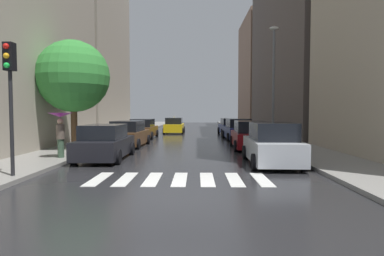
% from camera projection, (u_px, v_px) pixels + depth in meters
% --- Properties ---
extents(ground_plane, '(28.00, 72.00, 0.04)m').
position_uv_depth(ground_plane, '(191.00, 134.00, 32.20)').
color(ground_plane, '#232326').
extents(sidewalk_left, '(3.00, 72.00, 0.15)m').
position_uv_depth(sidewalk_left, '(127.00, 133.00, 32.29)').
color(sidewalk_left, gray).
rests_on(sidewalk_left, ground).
extents(sidewalk_right, '(3.00, 72.00, 0.15)m').
position_uv_depth(sidewalk_right, '(256.00, 133.00, 32.11)').
color(sidewalk_right, gray).
rests_on(sidewalk_right, ground).
extents(crosswalk_stripes, '(5.85, 2.20, 0.01)m').
position_uv_depth(crosswalk_stripes, '(180.00, 179.00, 10.54)').
color(crosswalk_stripes, silver).
rests_on(crosswalk_stripes, ground).
extents(building_left_mid, '(6.00, 13.32, 16.51)m').
position_uv_depth(building_left_mid, '(89.00, 56.00, 34.16)').
color(building_left_mid, '#9E9384').
rests_on(building_left_mid, ground).
extents(building_right_mid, '(6.00, 20.81, 20.37)m').
position_uv_depth(building_right_mid, '(300.00, 33.00, 32.23)').
color(building_right_mid, '#564C47').
rests_on(building_right_mid, ground).
extents(building_right_far, '(6.00, 13.03, 16.75)m').
position_uv_depth(building_right_far, '(263.00, 73.00, 50.40)').
color(building_right_far, '#8C6B56').
rests_on(building_right_far, ground).
extents(parked_car_left_nearest, '(2.13, 4.59, 1.64)m').
position_uv_depth(parked_car_left_nearest, '(105.00, 143.00, 14.96)').
color(parked_car_left_nearest, black).
rests_on(parked_car_left_nearest, ground).
extents(parked_car_left_second, '(2.23, 4.81, 1.67)m').
position_uv_depth(parked_car_left_second, '(129.00, 134.00, 20.53)').
color(parked_car_left_second, brown).
rests_on(parked_car_left_second, ground).
extents(parked_car_left_third, '(2.20, 4.55, 1.63)m').
position_uv_depth(parked_car_left_third, '(143.00, 129.00, 27.13)').
color(parked_car_left_third, brown).
rests_on(parked_car_left_third, ground).
extents(parked_car_right_nearest, '(2.19, 4.48, 1.78)m').
position_uv_depth(parked_car_right_nearest, '(272.00, 145.00, 13.50)').
color(parked_car_right_nearest, '#B2B7BF').
rests_on(parked_car_right_nearest, ground).
extents(parked_car_right_second, '(2.25, 4.84, 1.69)m').
position_uv_depth(parked_car_right_second, '(250.00, 136.00, 19.35)').
color(parked_car_right_second, maroon).
rests_on(parked_car_right_second, ground).
extents(parked_car_right_third, '(2.25, 4.81, 1.69)m').
position_uv_depth(parked_car_right_third, '(238.00, 130.00, 25.73)').
color(parked_car_right_third, navy).
rests_on(parked_car_right_third, ground).
extents(parked_car_right_fourth, '(2.23, 4.64, 1.61)m').
position_uv_depth(parked_car_right_fourth, '(230.00, 127.00, 31.50)').
color(parked_car_right_fourth, navy).
rests_on(parked_car_right_fourth, ground).
extents(taxi_midroad, '(2.10, 4.38, 1.81)m').
position_uv_depth(taxi_midroad, '(174.00, 126.00, 33.28)').
color(taxi_midroad, yellow).
rests_on(taxi_midroad, ground).
extents(pedestrian_foreground, '(1.09, 1.09, 2.04)m').
position_uv_depth(pedestrian_foreground, '(60.00, 124.00, 14.46)').
color(pedestrian_foreground, '#38513D').
rests_on(pedestrian_foreground, sidewalk_left).
extents(street_tree_left, '(4.07, 4.07, 6.14)m').
position_uv_depth(street_tree_left, '(73.00, 77.00, 18.13)').
color(street_tree_left, '#513823').
rests_on(street_tree_left, sidewalk_left).
extents(traffic_light_left_corner, '(0.30, 0.42, 4.30)m').
position_uv_depth(traffic_light_left_corner, '(10.00, 79.00, 10.23)').
color(traffic_light_left_corner, black).
rests_on(traffic_light_left_corner, sidewalk_left).
extents(lamp_post_right, '(0.60, 0.28, 7.59)m').
position_uv_depth(lamp_post_right, '(274.00, 77.00, 20.68)').
color(lamp_post_right, '#595B60').
rests_on(lamp_post_right, sidewalk_right).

